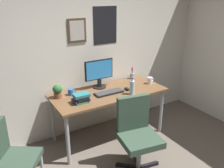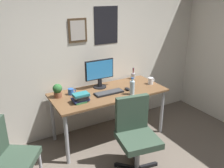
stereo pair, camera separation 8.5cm
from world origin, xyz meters
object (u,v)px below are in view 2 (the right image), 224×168
Objects in this scene: monitor at (100,72)px; water_bottle at (132,87)px; office_chair at (136,132)px; keyboard at (109,93)px; side_chair at (9,154)px; computer_mouse at (127,89)px; book_stack_left at (81,97)px; coffee_mug_near at (151,81)px; coffee_mug_far at (71,92)px; pen_cup at (133,76)px; potted_plant at (58,90)px.

water_bottle is at bearing -59.61° from monitor.
office_chair is 2.21× the size of keyboard.
side_chair is at bearing -154.42° from monitor.
book_stack_left is (-0.76, -0.05, 0.05)m from computer_mouse.
monitor is 0.36m from keyboard.
side_chair reaches higher than computer_mouse.
coffee_mug_near is at bearing -19.31° from monitor.
office_chair is 1.10m from coffee_mug_far.
monitor is at bearing 135.27° from computer_mouse.
water_bottle reaches higher than pen_cup.
side_chair is at bearing -164.35° from keyboard.
keyboard is 1.92× the size of book_stack_left.
coffee_mug_near is 0.62× the size of potted_plant.
office_chair is 1.45m from side_chair.
side_chair is 1.76m from water_bottle.
book_stack_left is (0.97, 0.33, 0.32)m from side_chair.
book_stack_left is at bearing -53.95° from potted_plant.
potted_plant is 1.35m from pen_cup.
monitor reaches higher than keyboard.
coffee_mug_near is at bearing -9.87° from coffee_mug_far.
water_bottle is (-0.03, -0.17, 0.09)m from computer_mouse.
computer_mouse is at bearing -44.73° from monitor.
keyboard is 2.21× the size of potted_plant.
coffee_mug_far is at bearing 170.13° from coffee_mug_near.
book_stack_left is at bearing 18.83° from side_chair.
side_chair is 7.36× the size of coffee_mug_far.
monitor reaches higher than side_chair.
monitor is at bearing 6.11° from coffee_mug_far.
computer_mouse is at bearing -17.67° from coffee_mug_far.
book_stack_left is (-0.73, 0.12, -0.04)m from water_bottle.
water_bottle is 1.13× the size of book_stack_left.
coffee_mug_far is at bearing -173.89° from monitor.
side_chair reaches higher than coffee_mug_near.
monitor reaches higher than coffee_mug_near.
computer_mouse is at bearing 65.24° from office_chair.
office_chair is 4.87× the size of potted_plant.
monitor is 2.30× the size of pen_cup.
pen_cup reaches higher than keyboard.
monitor is at bearing 160.69° from coffee_mug_near.
side_chair reaches higher than keyboard.
monitor reaches higher than book_stack_left.
keyboard is at bearing 87.96° from office_chair.
coffee_mug_near reaches higher than keyboard.
keyboard is 3.57× the size of coffee_mug_near.
water_bottle is at bearing 61.05° from office_chair.
potted_plant is (0.75, 0.63, 0.36)m from side_chair.
computer_mouse is at bearing -4.08° from keyboard.
water_bottle reaches higher than side_chair.
side_chair is 4.38× the size of pen_cup.
water_bottle is 0.75m from book_stack_left.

